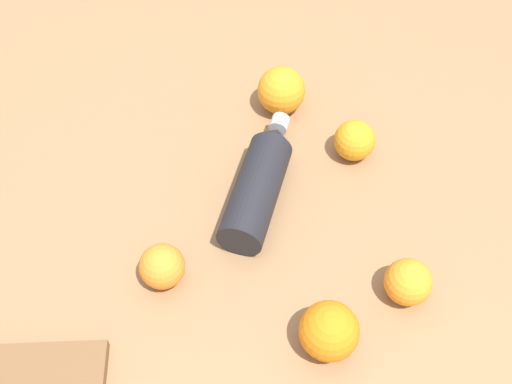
% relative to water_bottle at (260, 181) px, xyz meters
% --- Properties ---
extents(ground_plane, '(2.40, 2.40, 0.00)m').
position_rel_water_bottle_xyz_m(ground_plane, '(-0.05, 0.01, -0.03)').
color(ground_plane, olive).
extents(water_bottle, '(0.10, 0.26, 0.07)m').
position_rel_water_bottle_xyz_m(water_bottle, '(0.00, 0.00, 0.00)').
color(water_bottle, black).
rests_on(water_bottle, ground_plane).
extents(orange_0, '(0.07, 0.07, 0.07)m').
position_rel_water_bottle_xyz_m(orange_0, '(0.14, 0.10, -0.00)').
color(orange_0, orange).
rests_on(orange_0, ground_plane).
extents(orange_1, '(0.08, 0.08, 0.08)m').
position_rel_water_bottle_xyz_m(orange_1, '(0.01, 0.19, 0.01)').
color(orange_1, orange).
rests_on(orange_1, ground_plane).
extents(orange_2, '(0.07, 0.07, 0.07)m').
position_rel_water_bottle_xyz_m(orange_2, '(0.22, -0.15, -0.00)').
color(orange_2, orange).
rests_on(orange_2, ground_plane).
extents(orange_3, '(0.08, 0.08, 0.08)m').
position_rel_water_bottle_xyz_m(orange_3, '(0.12, -0.24, 0.01)').
color(orange_3, orange).
rests_on(orange_3, ground_plane).
extents(orange_4, '(0.07, 0.07, 0.07)m').
position_rel_water_bottle_xyz_m(orange_4, '(-0.12, -0.16, -0.00)').
color(orange_4, orange).
rests_on(orange_4, ground_plane).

